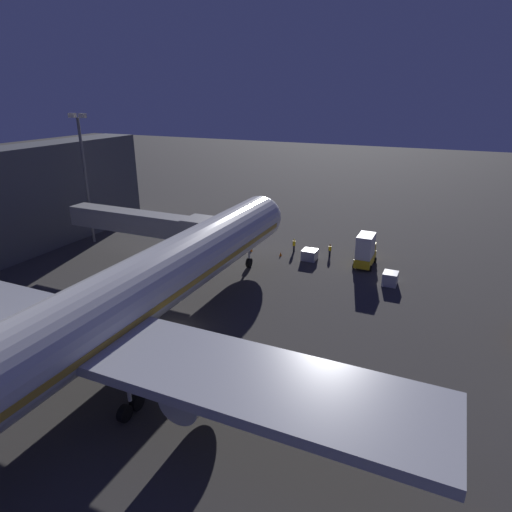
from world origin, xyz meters
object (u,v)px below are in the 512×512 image
(baggage_container_near_belt, at_px, (390,279))
(ground_crew_by_belt_loader, at_px, (294,245))
(baggage_container_spare, at_px, (310,255))
(ground_crew_near_nose_gear, at_px, (330,250))
(jet_bridge, at_px, (150,224))
(traffic_cone_nose_port, at_px, (281,254))
(apron_floodlight_mast, at_px, (85,171))
(cargo_truck_aft, at_px, (366,250))
(traffic_cone_nose_starboard, at_px, (251,249))
(airliner_at_gate, at_px, (82,327))

(baggage_container_near_belt, bearing_deg, ground_crew_by_belt_loader, -23.07)
(baggage_container_spare, bearing_deg, ground_crew_near_nose_gear, -130.86)
(jet_bridge, distance_m, traffic_cone_nose_port, 17.85)
(ground_crew_near_nose_gear, height_order, traffic_cone_nose_port, ground_crew_near_nose_gear)
(apron_floodlight_mast, bearing_deg, baggage_container_spare, -169.29)
(ground_crew_by_belt_loader, xyz_separation_m, traffic_cone_nose_port, (1.12, 2.22, -0.77))
(baggage_container_spare, bearing_deg, jet_bridge, 31.32)
(apron_floodlight_mast, distance_m, cargo_truck_aft, 40.39)
(ground_crew_near_nose_gear, bearing_deg, apron_floodlight_mast, 13.97)
(apron_floodlight_mast, height_order, cargo_truck_aft, apron_floodlight_mast)
(traffic_cone_nose_port, distance_m, traffic_cone_nose_starboard, 4.40)
(traffic_cone_nose_port, bearing_deg, airliner_at_gate, 86.20)
(baggage_container_spare, height_order, traffic_cone_nose_port, baggage_container_spare)
(apron_floodlight_mast, bearing_deg, jet_bridge, 162.07)
(baggage_container_near_belt, bearing_deg, ground_crew_near_nose_gear, -35.36)
(airliner_at_gate, xyz_separation_m, cargo_truck_aft, (-13.40, -34.04, -3.51))
(baggage_container_near_belt, relative_size, baggage_container_spare, 0.99)
(airliner_at_gate, xyz_separation_m, ground_crew_near_nose_gear, (-8.35, -35.71, -4.70))
(airliner_at_gate, bearing_deg, cargo_truck_aft, -111.49)
(baggage_container_spare, height_order, ground_crew_by_belt_loader, ground_crew_by_belt_loader)
(baggage_container_spare, relative_size, ground_crew_by_belt_loader, 1.00)
(baggage_container_near_belt, xyz_separation_m, ground_crew_by_belt_loader, (13.94, -5.94, 0.29))
(baggage_container_spare, bearing_deg, ground_crew_by_belt_loader, -34.72)
(apron_floodlight_mast, height_order, baggage_container_near_belt, apron_floodlight_mast)
(cargo_truck_aft, xyz_separation_m, baggage_container_spare, (7.14, 0.75, -1.42))
(ground_crew_near_nose_gear, bearing_deg, traffic_cone_nose_starboard, 13.84)
(apron_floodlight_mast, xyz_separation_m, traffic_cone_nose_starboard, (-23.30, -5.82, -10.35))
(apron_floodlight_mast, relative_size, traffic_cone_nose_port, 33.37)
(airliner_at_gate, distance_m, ground_crew_by_belt_loader, 35.78)
(baggage_container_spare, bearing_deg, airliner_at_gate, 79.35)
(apron_floodlight_mast, height_order, traffic_cone_nose_port, apron_floodlight_mast)
(cargo_truck_aft, relative_size, traffic_cone_nose_starboard, 8.49)
(jet_bridge, bearing_deg, apron_floodlight_mast, -17.93)
(cargo_truck_aft, distance_m, traffic_cone_nose_port, 11.39)
(jet_bridge, relative_size, ground_crew_by_belt_loader, 10.99)
(cargo_truck_aft, relative_size, baggage_container_near_belt, 2.50)
(ground_crew_near_nose_gear, bearing_deg, traffic_cone_nose_port, 22.90)
(traffic_cone_nose_port, bearing_deg, baggage_container_spare, -177.46)
(airliner_at_gate, height_order, traffic_cone_nose_starboard, airliner_at_gate)
(ground_crew_by_belt_loader, bearing_deg, cargo_truck_aft, 172.71)
(jet_bridge, bearing_deg, baggage_container_spare, -148.68)
(cargo_truck_aft, bearing_deg, airliner_at_gate, 68.51)
(cargo_truck_aft, distance_m, baggage_container_spare, 7.32)
(jet_bridge, bearing_deg, traffic_cone_nose_port, -142.06)
(airliner_at_gate, distance_m, cargo_truck_aft, 36.75)
(ground_crew_by_belt_loader, bearing_deg, jet_bridge, 41.10)
(cargo_truck_aft, bearing_deg, jet_bridge, 24.82)
(jet_bridge, relative_size, cargo_truck_aft, 4.44)
(baggage_container_spare, xyz_separation_m, traffic_cone_nose_starboard, (8.46, 0.18, -0.43))
(airliner_at_gate, distance_m, traffic_cone_nose_starboard, 33.61)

